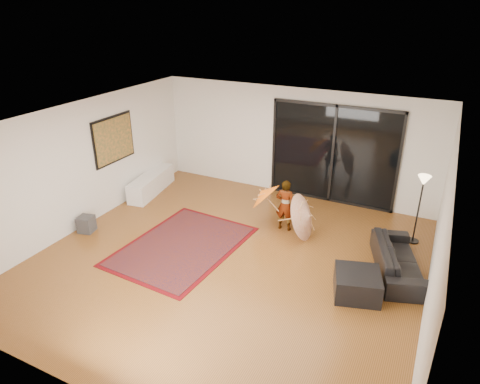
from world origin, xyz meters
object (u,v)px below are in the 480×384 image
Objects in this scene: child at (285,205)px; media_console at (151,183)px; sofa at (398,259)px; ottoman at (357,284)px.

media_console is at bearing -8.72° from child.
sofa is 2.47× the size of ottoman.
sofa reaches higher than media_console.
media_console is at bearing 63.41° from sofa.
media_console is 5.99m from ottoman.
ottoman is 2.51m from child.
child reaches higher than ottoman.
ottoman is at bearing 134.23° from sofa.
sofa reaches higher than ottoman.
media_console is 0.96× the size of sofa.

